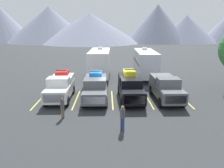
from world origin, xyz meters
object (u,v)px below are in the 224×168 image
at_px(camper_trailer_a, 100,62).
at_px(camper_trailer_b, 145,63).
at_px(pickup_truck_b, 95,87).
at_px(pickup_truck_d, 166,88).
at_px(person_a, 123,117).
at_px(person_b, 62,107).
at_px(pickup_truck_c, 130,87).
at_px(pickup_truck_a, 60,86).

relative_size(camper_trailer_a, camper_trailer_b, 0.98).
distance_m(pickup_truck_b, pickup_truck_d, 6.42).
bearing_deg(pickup_truck_d, person_a, -124.52).
bearing_deg(pickup_truck_d, pickup_truck_b, 176.97).
relative_size(pickup_truck_d, camper_trailer_a, 0.63).
relative_size(camper_trailer_b, person_a, 5.38).
xyz_separation_m(camper_trailer_b, person_b, (-8.20, -13.32, -1.11)).
relative_size(pickup_truck_b, camper_trailer_b, 0.64).
xyz_separation_m(pickup_truck_b, pickup_truck_d, (6.41, -0.34, -0.01)).
height_order(pickup_truck_d, camper_trailer_a, camper_trailer_a).
height_order(pickup_truck_d, camper_trailer_b, camper_trailer_b).
relative_size(camper_trailer_a, person_b, 5.87).
bearing_deg(pickup_truck_c, camper_trailer_b, 72.47).
xyz_separation_m(pickup_truck_c, camper_trailer_a, (-3.04, 9.14, 0.84)).
xyz_separation_m(pickup_truck_a, pickup_truck_b, (3.23, -0.14, -0.04)).
distance_m(pickup_truck_b, pickup_truck_c, 3.20).
height_order(pickup_truck_a, pickup_truck_b, pickup_truck_a).
relative_size(camper_trailer_a, person_a, 5.29).
xyz_separation_m(pickup_truck_a, pickup_truck_c, (6.43, -0.35, 0.03)).
height_order(camper_trailer_a, person_a, camper_trailer_a).
bearing_deg(pickup_truck_a, pickup_truck_d, -2.86).
xyz_separation_m(pickup_truck_d, camper_trailer_a, (-6.27, 9.27, 0.91)).
relative_size(pickup_truck_a, camper_trailer_a, 0.60).
bearing_deg(camper_trailer_b, camper_trailer_a, 178.52).
height_order(pickup_truck_c, person_a, pickup_truck_c).
xyz_separation_m(pickup_truck_b, camper_trailer_a, (0.15, 8.93, 0.90)).
bearing_deg(pickup_truck_a, camper_trailer_a, 68.95).
bearing_deg(camper_trailer_a, camper_trailer_b, -1.48).
bearing_deg(pickup_truck_c, person_b, -141.12).
distance_m(pickup_truck_d, camper_trailer_b, 9.17).
relative_size(pickup_truck_a, pickup_truck_c, 0.94).
bearing_deg(pickup_truck_b, person_a, -73.06).
bearing_deg(pickup_truck_a, pickup_truck_b, -2.54).
bearing_deg(pickup_truck_b, camper_trailer_a, 89.05).
relative_size(pickup_truck_a, pickup_truck_b, 0.92).
height_order(pickup_truck_c, camper_trailer_b, camper_trailer_b).
relative_size(pickup_truck_d, person_b, 3.70).
distance_m(camper_trailer_a, person_b, 13.71).
relative_size(pickup_truck_b, camper_trailer_a, 0.65).
xyz_separation_m(camper_trailer_b, person_a, (-3.99, -15.48, -1.01)).
distance_m(camper_trailer_a, camper_trailer_b, 5.89).
distance_m(pickup_truck_c, person_a, 6.59).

